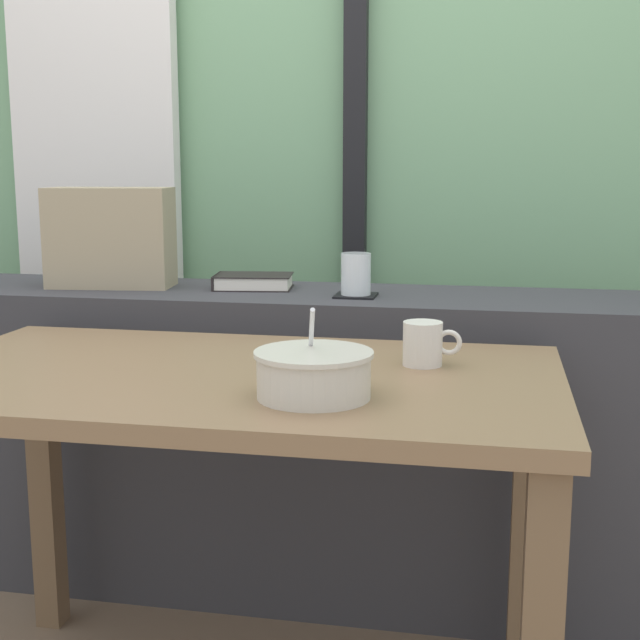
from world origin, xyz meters
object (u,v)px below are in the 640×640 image
throw_pillow (110,238)px  ceramic_mug (424,344)px  coaster_square (356,296)px  juice_glass (356,275)px  soup_bowl (314,374)px  closed_book (253,281)px  breakfast_table (232,428)px  fork_utensil (352,371)px

throw_pillow → ceramic_mug: throw_pillow is taller
coaster_square → juice_glass: (-0.00, 0.00, 0.05)m
coaster_square → soup_bowl: (0.04, -0.72, -0.02)m
closed_book → ceramic_mug: 0.72m
breakfast_table → juice_glass: juice_glass is taller
breakfast_table → fork_utensil: bearing=9.9°
throw_pillow → juice_glass: bearing=-4.2°
closed_book → fork_utensil: (0.36, -0.61, -0.08)m
ceramic_mug → breakfast_table: bearing=-161.0°
juice_glass → ceramic_mug: size_ratio=0.90×
breakfast_table → coaster_square: (0.15, 0.57, 0.17)m
breakfast_table → coaster_square: coaster_square is taller
breakfast_table → throw_pillow: 0.86m
ceramic_mug → soup_bowl: bearing=-120.8°
juice_glass → fork_utensil: bearing=-81.9°
soup_bowl → fork_utensil: 0.19m
breakfast_table → closed_book: 0.69m
breakfast_table → fork_utensil: fork_utensil is taller
closed_book → ceramic_mug: bearing=-47.5°
throw_pillow → fork_utensil: throw_pillow is taller
closed_book → soup_bowl: size_ratio=1.08×
juice_glass → throw_pillow: 0.67m
throw_pillow → coaster_square: bearing=-4.2°
throw_pillow → fork_utensil: size_ratio=1.88×
coaster_square → fork_utensil: coaster_square is taller
juice_glass → throw_pillow: bearing=175.8°
juice_glass → closed_book: size_ratio=0.47×
coaster_square → soup_bowl: soup_bowl is taller
throw_pillow → soup_bowl: 1.05m
closed_book → throw_pillow: (-0.38, -0.04, 0.11)m
juice_glass → closed_book: juice_glass is taller
breakfast_table → juice_glass: size_ratio=12.01×
juice_glass → ceramic_mug: juice_glass is taller
breakfast_table → juice_glass: (0.15, 0.57, 0.22)m
coaster_square → ceramic_mug: 0.49m
juice_glass → soup_bowl: bearing=-86.7°
throw_pillow → closed_book: bearing=5.6°
fork_utensil → soup_bowl: bearing=-117.1°
breakfast_table → throw_pillow: (-0.51, 0.62, 0.30)m
juice_glass → coaster_square: bearing=0.0°
juice_glass → fork_utensil: size_ratio=0.60×
throw_pillow → ceramic_mug: 1.01m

